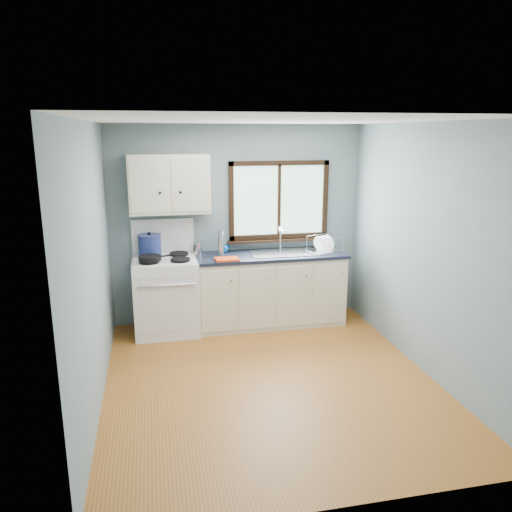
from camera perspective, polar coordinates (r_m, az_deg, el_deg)
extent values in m
cube|color=#A46023|center=(5.13, 1.56, -14.03)|extent=(3.20, 3.60, 0.02)
cube|color=white|center=(4.53, 1.78, 15.37)|extent=(3.20, 3.60, 0.02)
cube|color=gray|center=(6.41, -2.11, 3.64)|extent=(3.20, 0.02, 2.50)
cube|color=gray|center=(3.03, 9.73, -8.52)|extent=(3.20, 0.02, 2.50)
cube|color=gray|center=(4.59, -18.31, -1.26)|extent=(0.02, 3.60, 2.50)
cube|color=gray|center=(5.28, 18.92, 0.64)|extent=(0.02, 3.60, 2.50)
cube|color=white|center=(6.18, -10.23, -4.53)|extent=(0.76, 0.65, 0.92)
cube|color=white|center=(6.30, -10.58, 2.21)|extent=(0.76, 0.05, 0.44)
cube|color=silver|center=(6.05, -10.42, -0.35)|extent=(0.72, 0.59, 0.01)
cylinder|color=black|center=(5.90, -12.13, -0.60)|extent=(0.23, 0.23, 0.03)
cylinder|color=black|center=(5.91, -8.64, -0.43)|extent=(0.23, 0.23, 0.03)
cylinder|color=black|center=(6.19, -12.13, 0.08)|extent=(0.23, 0.23, 0.03)
cylinder|color=black|center=(6.20, -8.80, 0.24)|extent=(0.23, 0.23, 0.03)
cylinder|color=silver|center=(5.78, -10.22, -3.34)|extent=(0.66, 0.02, 0.02)
cube|color=silver|center=(5.90, -10.10, -6.06)|extent=(0.66, 0.01, 0.55)
cube|color=beige|center=(6.37, 1.60, -3.94)|extent=(1.85, 0.60, 0.88)
cube|color=black|center=(6.52, 1.54, -7.23)|extent=(1.85, 0.54, 0.08)
cube|color=black|center=(6.25, 1.63, 0.08)|extent=(1.89, 0.64, 0.04)
cube|color=silver|center=(6.28, 3.23, 0.37)|extent=(0.84, 0.46, 0.01)
cube|color=silver|center=(6.25, 1.45, -0.37)|extent=(0.36, 0.40, 0.14)
cube|color=silver|center=(6.35, 4.96, -0.19)|extent=(0.36, 0.40, 0.14)
cylinder|color=silver|center=(6.44, 2.79, 1.96)|extent=(0.02, 0.02, 0.28)
cylinder|color=silver|center=(6.35, 2.96, 2.98)|extent=(0.02, 0.16, 0.02)
sphere|color=silver|center=(6.41, 2.80, 3.18)|extent=(0.04, 0.04, 0.04)
cube|color=#9EC6A8|center=(6.45, 2.62, 6.40)|extent=(1.22, 0.01, 0.92)
cube|color=black|center=(6.39, 2.71, 10.56)|extent=(1.30, 0.05, 0.06)
cube|color=black|center=(6.51, 2.61, 2.28)|extent=(1.30, 0.05, 0.06)
cube|color=black|center=(6.31, -2.84, 6.22)|extent=(0.06, 0.05, 1.00)
cube|color=black|center=(6.62, 7.90, 6.47)|extent=(0.06, 0.05, 1.00)
cube|color=black|center=(6.43, 2.66, 6.38)|extent=(0.03, 0.05, 0.92)
cube|color=black|center=(6.50, 2.67, 1.79)|extent=(1.36, 0.10, 0.03)
cube|color=beige|center=(6.07, -9.88, 8.11)|extent=(0.95, 0.32, 0.70)
cube|color=beige|center=(5.90, -12.14, 7.84)|extent=(0.44, 0.01, 0.62)
cube|color=beige|center=(5.92, -7.49, 8.05)|extent=(0.44, 0.01, 0.62)
sphere|color=black|center=(5.90, -10.92, 7.11)|extent=(0.03, 0.03, 0.03)
sphere|color=black|center=(5.90, -8.63, 7.21)|extent=(0.03, 0.03, 0.03)
cylinder|color=black|center=(5.89, -12.03, -0.22)|extent=(0.34, 0.34, 0.05)
cube|color=black|center=(5.95, -10.32, 0.01)|extent=(0.15, 0.08, 0.02)
cylinder|color=navy|center=(6.16, -12.06, 1.24)|extent=(0.34, 0.34, 0.23)
cylinder|color=navy|center=(6.13, -12.11, 2.33)|extent=(0.35, 0.35, 0.02)
sphere|color=black|center=(6.13, -12.12, 2.52)|extent=(0.05, 0.05, 0.04)
cylinder|color=silver|center=(6.26, -6.71, 0.89)|extent=(0.15, 0.15, 0.14)
cylinder|color=silver|center=(6.25, -6.63, 2.25)|extent=(0.01, 0.01, 0.21)
cylinder|color=silver|center=(6.23, -6.97, 2.39)|extent=(0.01, 0.01, 0.25)
cylinder|color=silver|center=(6.22, -6.67, 2.10)|extent=(0.01, 0.01, 0.19)
cylinder|color=silver|center=(6.17, -4.06, 1.55)|extent=(0.08, 0.08, 0.31)
imported|color=#1362B1|center=(6.27, -3.65, 1.37)|extent=(0.11, 0.11, 0.23)
cube|color=red|center=(5.94, -3.35, -0.36)|extent=(0.29, 0.21, 0.02)
cube|color=silver|center=(6.44, 7.87, 0.63)|extent=(0.49, 0.44, 0.01)
cylinder|color=silver|center=(6.19, 7.55, 0.93)|extent=(0.01, 0.01, 0.19)
cylinder|color=silver|center=(6.46, 9.98, 1.38)|extent=(0.01, 0.01, 0.19)
cylinder|color=silver|center=(6.39, 5.79, 1.40)|extent=(0.01, 0.01, 0.19)
cylinder|color=silver|center=(6.65, 8.22, 1.81)|extent=(0.01, 0.01, 0.19)
cylinder|color=silver|center=(6.30, 8.82, 2.00)|extent=(0.35, 0.16, 0.01)
cylinder|color=silver|center=(6.50, 7.05, 2.42)|extent=(0.35, 0.16, 0.01)
cylinder|color=white|center=(6.35, 7.29, 1.36)|extent=(0.14, 0.21, 0.21)
cylinder|color=white|center=(6.41, 7.78, 1.45)|extent=(0.14, 0.21, 0.21)
cylinder|color=white|center=(6.46, 8.26, 1.53)|extent=(0.14, 0.21, 0.21)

